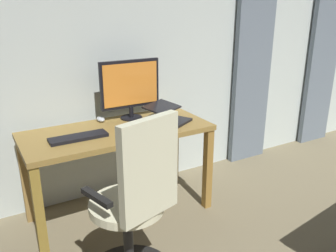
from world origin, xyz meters
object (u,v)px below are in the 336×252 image
computer_monitor (130,86)px  desk (118,141)px  computer_keyboard (78,137)px  laptop (169,116)px  office_chair (135,214)px  computer_mouse (101,119)px

computer_monitor → desk: bearing=43.2°
computer_monitor → computer_keyboard: 0.63m
computer_keyboard → laptop: bearing=179.7°
desk → office_chair: size_ratio=1.27×
computer_keyboard → computer_mouse: size_ratio=4.08×
office_chair → laptop: (-0.65, -0.73, 0.28)m
desk → laptop: 0.45m
desk → computer_monitor: size_ratio=2.80×
office_chair → computer_keyboard: size_ratio=2.73×
computer_monitor → laptop: computer_monitor is taller
computer_monitor → computer_mouse: size_ratio=5.06×
desk → office_chair: 0.84m
laptop → desk: bearing=-36.8°
desk → computer_monitor: 0.47m
office_chair → computer_monitor: size_ratio=2.20×
desk → computer_keyboard: (0.32, 0.06, 0.11)m
desk → office_chair: office_chair is taller
desk → laptop: laptop is taller
laptop → computer_keyboard: bearing=-28.6°
computer_keyboard → computer_monitor: bearing=-154.4°
laptop → computer_monitor: bearing=-78.2°
office_chair → computer_mouse: bearing=64.3°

